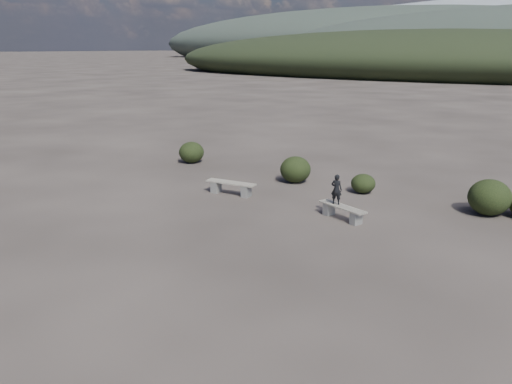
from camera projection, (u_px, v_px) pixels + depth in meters
The scene contains 8 objects.
ground at pixel (173, 262), 13.05m from camera, with size 1200.00×1200.00×0.00m, color #312A26.
bench_left at pixel (231, 187), 18.91m from camera, with size 2.02×0.68×0.49m.
bench_right at pixel (342, 211), 16.19m from camera, with size 1.83×0.91×0.45m.
seated_person at pixel (336, 189), 16.23m from camera, with size 0.36×0.24×1.00m, color black.
shrub_b at pixel (295, 169), 20.59m from camera, with size 1.26×1.26×1.08m, color black.
shrub_c at pixel (363, 183), 19.11m from camera, with size 0.93×0.93×0.74m, color black.
shrub_d at pixel (490, 197), 16.56m from camera, with size 1.38×1.38×1.20m, color black.
shrub_f at pixel (191, 152), 24.10m from camera, with size 1.20×1.20×1.02m, color black.
Camera 1 is at (8.66, -8.60, 5.40)m, focal length 35.00 mm.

